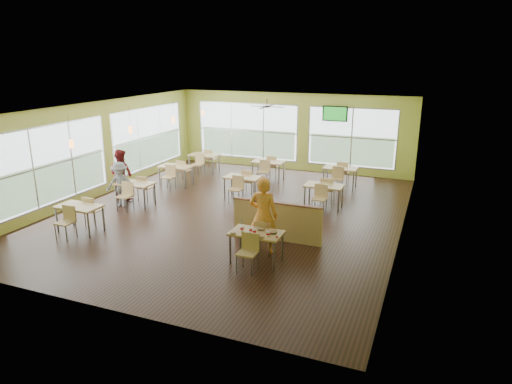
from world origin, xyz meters
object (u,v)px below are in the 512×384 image
man_plaid (263,215)px  food_basket (273,232)px  main_table (256,237)px  half_wall_divider (277,221)px

man_plaid → food_basket: man_plaid is taller
man_plaid → food_basket: bearing=122.3°
main_table → man_plaid: size_ratio=0.79×
main_table → half_wall_divider: size_ratio=0.63×
half_wall_divider → food_basket: (0.37, -1.38, 0.26)m
main_table → man_plaid: bearing=95.4°
main_table → food_basket: size_ratio=6.95×
main_table → half_wall_divider: (0.00, 1.45, -0.11)m
main_table → food_basket: main_table is taller
man_plaid → half_wall_divider: bearing=-101.1°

